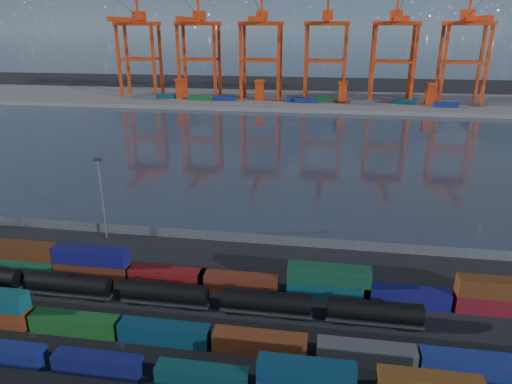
# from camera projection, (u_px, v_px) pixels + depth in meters

# --- Properties ---
(ground) EXTENTS (700.00, 700.00, 0.00)m
(ground) POSITION_uv_depth(u_px,v_px,m) (222.00, 331.00, 63.80)
(ground) COLOR black
(ground) RESTS_ON ground
(harbor_water) EXTENTS (700.00, 700.00, 0.00)m
(harbor_water) POSITION_uv_depth(u_px,v_px,m) (289.00, 147.00, 161.32)
(harbor_water) COLOR #292F3B
(harbor_water) RESTS_ON ground
(far_quay) EXTENTS (700.00, 70.00, 2.00)m
(far_quay) POSITION_uv_depth(u_px,v_px,m) (306.00, 100.00, 258.50)
(far_quay) COLOR #514F4C
(far_quay) RESTS_ON ground
(container_row_south) EXTENTS (139.11, 2.26, 4.82)m
(container_row_south) POSITION_uv_depth(u_px,v_px,m) (58.00, 354.00, 56.32)
(container_row_south) COLOR #464B4C
(container_row_south) RESTS_ON ground
(container_row_mid) EXTENTS (142.02, 2.50, 5.34)m
(container_row_mid) POSITION_uv_depth(u_px,v_px,m) (127.00, 327.00, 61.90)
(container_row_mid) COLOR #3C4041
(container_row_mid) RESTS_ON ground
(container_row_north) EXTENTS (141.87, 2.59, 5.53)m
(container_row_north) POSITION_uv_depth(u_px,v_px,m) (179.00, 274.00, 74.50)
(container_row_north) COLOR #101454
(container_row_north) RESTS_ON ground
(tanker_string) EXTENTS (106.63, 2.93, 4.19)m
(tanker_string) POSITION_uv_depth(u_px,v_px,m) (70.00, 285.00, 71.34)
(tanker_string) COLOR black
(tanker_string) RESTS_ON ground
(waterfront_fence) EXTENTS (160.12, 0.12, 2.20)m
(waterfront_fence) POSITION_uv_depth(u_px,v_px,m) (254.00, 238.00, 89.47)
(waterfront_fence) COLOR #595B5E
(waterfront_fence) RESTS_ON ground
(yard_light_mast) EXTENTS (1.60, 0.40, 16.60)m
(yard_light_mast) POSITION_uv_depth(u_px,v_px,m) (102.00, 194.00, 89.21)
(yard_light_mast) COLOR slate
(yard_light_mast) RESTS_ON ground
(gantry_cranes) EXTENTS (198.34, 44.81, 60.68)m
(gantry_cranes) POSITION_uv_depth(u_px,v_px,m) (293.00, 33.00, 241.16)
(gantry_cranes) COLOR red
(gantry_cranes) RESTS_ON ground
(quay_containers) EXTENTS (172.58, 10.99, 2.60)m
(quay_containers) POSITION_uv_depth(u_px,v_px,m) (284.00, 100.00, 245.84)
(quay_containers) COLOR navy
(quay_containers) RESTS_ON far_quay
(straddle_carriers) EXTENTS (140.00, 7.00, 11.10)m
(straddle_carriers) POSITION_uv_depth(u_px,v_px,m) (301.00, 90.00, 247.26)
(straddle_carriers) COLOR red
(straddle_carriers) RESTS_ON far_quay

